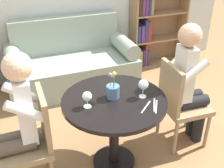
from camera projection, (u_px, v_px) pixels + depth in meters
ground_plane at (114, 162)px, 2.72m from camera, size 16.00×16.00×0.00m
round_table at (114, 114)px, 2.44m from camera, size 0.90×0.90×0.72m
couch at (72, 65)px, 3.87m from camera, size 1.71×0.80×0.92m
bookshelf_right at (151, 27)px, 4.35m from camera, size 0.88×0.28×1.25m
chair_left at (32, 139)px, 2.26m from camera, size 0.42×0.42×0.90m
chair_right at (179, 101)px, 2.74m from camera, size 0.44×0.44×0.90m
person_left at (17, 123)px, 2.14m from camera, size 0.42×0.34×1.25m
person_right at (190, 83)px, 2.66m from camera, size 0.43×0.35×1.28m
wine_glass_left at (87, 97)px, 2.22m from camera, size 0.08×0.08×0.14m
wine_glass_right at (143, 85)px, 2.34m from camera, size 0.09×0.09×0.16m
flower_vase at (112, 90)px, 2.35m from camera, size 0.11×0.11×0.26m
knife_left_setting at (154, 105)px, 2.28m from camera, size 0.10×0.17×0.00m
fork_left_setting at (146, 107)px, 2.26m from camera, size 0.15×0.13×0.00m
knife_right_setting at (156, 107)px, 2.26m from camera, size 0.11×0.17×0.00m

